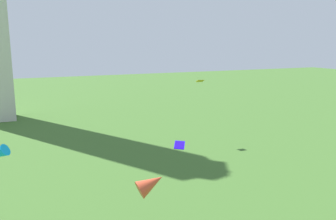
{
  "coord_description": "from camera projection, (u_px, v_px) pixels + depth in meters",
  "views": [
    {
      "loc": [
        -10.12,
        -3.34,
        11.57
      ],
      "look_at": [
        -1.7,
        15.59,
        7.54
      ],
      "focal_mm": 37.24,
      "sensor_mm": 36.0,
      "label": 1
    }
  ],
  "objects": [
    {
      "name": "kite_flying_0",
      "position": [
        151.0,
        183.0,
        19.79
      ],
      "size": [
        1.85,
        1.13,
        1.59
      ],
      "rotation": [
        0.0,
        0.0,
        1.54
      ],
      "color": "#D0492A"
    },
    {
      "name": "kite_flying_2",
      "position": [
        180.0,
        145.0,
        22.51
      ],
      "size": [
        1.03,
        1.12,
        0.34
      ],
      "rotation": [
        0.0,
        0.0,
        4.18
      ],
      "color": "#1B07EB"
    },
    {
      "name": "kite_flying_5",
      "position": [
        200.0,
        81.0,
        39.94
      ],
      "size": [
        0.85,
        0.56,
        0.32
      ],
      "rotation": [
        0.0,
        0.0,
        6.27
      ],
      "color": "#B29F12"
    }
  ]
}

